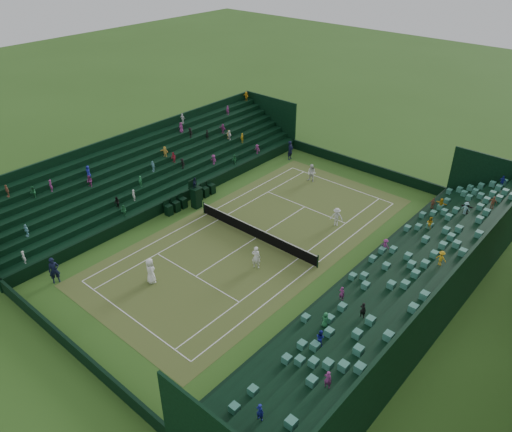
% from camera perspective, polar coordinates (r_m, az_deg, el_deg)
% --- Properties ---
extents(ground, '(160.00, 160.00, 0.00)m').
position_cam_1_polar(ground, '(38.78, 0.00, -2.53)').
color(ground, '#30581B').
rests_on(ground, ground).
extents(court_surface, '(12.97, 26.77, 0.01)m').
position_cam_1_polar(court_surface, '(38.78, 0.00, -2.53)').
color(court_surface, '#376521').
rests_on(court_surface, ground).
extents(perimeter_wall_north, '(17.17, 0.20, 1.00)m').
position_cam_1_polar(perimeter_wall_north, '(50.10, 12.06, 5.61)').
color(perimeter_wall_north, black).
rests_on(perimeter_wall_north, ground).
extents(perimeter_wall_south, '(17.17, 0.20, 1.00)m').
position_cam_1_polar(perimeter_wall_south, '(30.99, -20.27, -13.95)').
color(perimeter_wall_south, black).
rests_on(perimeter_wall_south, ground).
extents(perimeter_wall_east, '(0.20, 31.77, 1.00)m').
position_cam_1_polar(perimeter_wall_east, '(34.57, 10.76, -6.90)').
color(perimeter_wall_east, black).
rests_on(perimeter_wall_east, ground).
extents(perimeter_wall_west, '(0.20, 31.77, 1.00)m').
position_cam_1_polar(perimeter_wall_west, '(43.76, -8.42, 2.08)').
color(perimeter_wall_west, black).
rests_on(perimeter_wall_west, ground).
extents(north_grandstand, '(6.60, 32.00, 4.90)m').
position_cam_1_polar(north_grandstand, '(32.62, 17.23, -8.24)').
color(north_grandstand, black).
rests_on(north_grandstand, ground).
extents(south_grandstand, '(6.60, 32.00, 4.90)m').
position_cam_1_polar(south_grandstand, '(46.23, -11.98, 4.84)').
color(south_grandstand, black).
rests_on(south_grandstand, ground).
extents(tennis_net, '(11.67, 0.10, 1.06)m').
position_cam_1_polar(tennis_net, '(38.50, 0.00, -1.88)').
color(tennis_net, black).
rests_on(tennis_net, ground).
extents(umpire_chair, '(0.89, 0.89, 2.80)m').
position_cam_1_polar(umpire_chair, '(42.63, -6.89, 2.43)').
color(umpire_chair, black).
rests_on(umpire_chair, ground).
extents(courtside_chairs, '(0.59, 5.56, 1.28)m').
position_cam_1_polar(courtside_chairs, '(43.55, -7.47, 1.98)').
color(courtside_chairs, black).
rests_on(courtside_chairs, ground).
extents(player_near_west, '(1.09, 0.89, 1.92)m').
position_cam_1_polar(player_near_west, '(34.54, -11.97, -6.14)').
color(player_near_west, white).
rests_on(player_near_west, ground).
extents(player_near_east, '(0.77, 0.65, 1.79)m').
position_cam_1_polar(player_near_east, '(35.16, 0.01, -4.73)').
color(player_near_east, white).
rests_on(player_near_east, ground).
extents(player_far_west, '(0.90, 0.74, 1.70)m').
position_cam_1_polar(player_far_west, '(47.08, 6.38, 4.90)').
color(player_far_west, white).
rests_on(player_far_west, ground).
extents(player_far_east, '(1.17, 1.01, 1.57)m').
position_cam_1_polar(player_far_east, '(40.47, 9.19, -0.10)').
color(player_far_east, white).
rests_on(player_far_east, ground).
extents(line_judge_north, '(0.57, 0.78, 1.96)m').
position_cam_1_polar(line_judge_north, '(51.41, 3.94, 7.51)').
color(line_judge_north, black).
rests_on(line_judge_north, ground).
extents(line_judge_south, '(0.70, 0.83, 1.95)m').
position_cam_1_polar(line_judge_south, '(36.44, -22.07, -5.78)').
color(line_judge_south, black).
rests_on(line_judge_south, ground).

